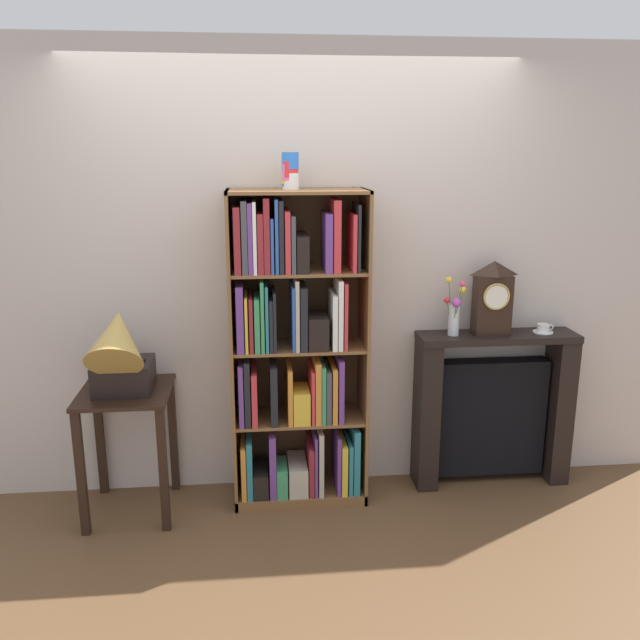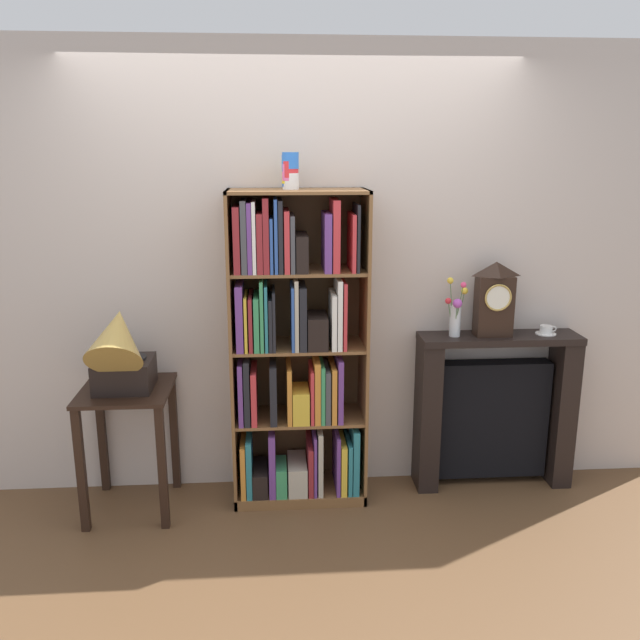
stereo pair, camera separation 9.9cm
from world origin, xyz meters
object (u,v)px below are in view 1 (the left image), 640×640
at_px(gramophone, 119,351).
at_px(flower_vase, 454,312).
at_px(mantel_clock, 493,298).
at_px(teacup_with_saucer, 543,329).
at_px(fireplace_mantel, 492,409).
at_px(cup_stack, 290,171).
at_px(bookshelf, 295,360).
at_px(side_table_left, 128,423).

distance_m(gramophone, flower_vase, 1.89).
bearing_deg(flower_vase, gramophone, -173.92).
bearing_deg(gramophone, flower_vase, 6.08).
relative_size(gramophone, mantel_clock, 1.26).
xyz_separation_m(gramophone, teacup_with_saucer, (2.42, 0.21, 0.00)).
bearing_deg(fireplace_mantel, cup_stack, -177.34).
bearing_deg(bookshelf, teacup_with_saucer, 2.61).
bearing_deg(side_table_left, gramophone, -90.00).
distance_m(bookshelf, fireplace_mantel, 1.27).
xyz_separation_m(gramophone, mantel_clock, (2.10, 0.20, 0.20)).
bearing_deg(flower_vase, fireplace_mantel, 5.56).
xyz_separation_m(bookshelf, mantel_clock, (1.16, 0.07, 0.32)).
xyz_separation_m(mantel_clock, flower_vase, (-0.22, -0.01, -0.08)).
bearing_deg(teacup_with_saucer, flower_vase, -179.18).
xyz_separation_m(gramophone, flower_vase, (1.87, 0.20, 0.12)).
height_order(side_table_left, fireplace_mantel, fireplace_mantel).
distance_m(cup_stack, fireplace_mantel, 1.88).
height_order(cup_stack, side_table_left, cup_stack).
height_order(fireplace_mantel, teacup_with_saucer, teacup_with_saucer).
bearing_deg(flower_vase, cup_stack, -178.19).
bearing_deg(mantel_clock, gramophone, -174.42).
bearing_deg(mantel_clock, cup_stack, -178.27).
height_order(bookshelf, flower_vase, bookshelf).
bearing_deg(flower_vase, mantel_clock, 1.38).
height_order(fireplace_mantel, flower_vase, flower_vase).
height_order(bookshelf, side_table_left, bookshelf).
bearing_deg(mantel_clock, bookshelf, -176.78).
bearing_deg(fireplace_mantel, gramophone, -173.99).
relative_size(mantel_clock, teacup_with_saucer, 3.52).
bearing_deg(bookshelf, gramophone, -171.54).
bearing_deg(gramophone, mantel_clock, 5.58).
distance_m(fireplace_mantel, teacup_with_saucer, 0.58).
height_order(side_table_left, mantel_clock, mantel_clock).
height_order(gramophone, mantel_clock, mantel_clock).
bearing_deg(mantel_clock, teacup_with_saucer, 0.43).
distance_m(bookshelf, flower_vase, 0.97).
bearing_deg(side_table_left, fireplace_mantel, 4.14).
xyz_separation_m(bookshelf, cup_stack, (-0.01, 0.03, 1.05)).
relative_size(bookshelf, gramophone, 3.28).
xyz_separation_m(bookshelf, gramophone, (-0.94, -0.14, 0.13)).
bearing_deg(mantel_clock, fireplace_mantel, 23.50).
height_order(fireplace_mantel, mantel_clock, mantel_clock).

